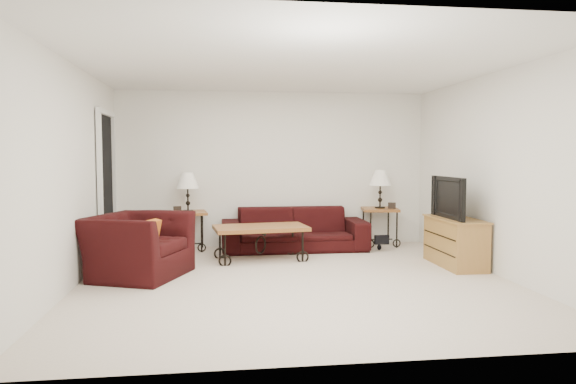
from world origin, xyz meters
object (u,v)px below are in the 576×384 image
Objects in this scene: side_table_left at (188,231)px; lamp_left at (188,192)px; armchair at (138,246)px; backpack at (379,236)px; coffee_table at (261,243)px; sofa at (294,229)px; side_table_right at (380,227)px; lamp_right at (380,189)px; television at (455,198)px; tv_stand at (455,242)px.

side_table_left is 0.60m from lamp_left.
armchair reaches higher than backpack.
coffee_table is at bearing -165.92° from backpack.
side_table_left reaches higher than coffee_table.
armchair reaches higher than sofa.
side_table_left is 3.07m from side_table_right.
lamp_right reaches higher than side_table_right.
television is at bearing -16.13° from coffee_table.
lamp_left is (-1.64, 0.18, 0.58)m from sofa.
television is (2.52, -0.73, 0.68)m from coffee_table.
tv_stand is (0.52, -1.64, 0.01)m from side_table_right.
side_table_left is at bearing -114.67° from television.
sofa is 1.92× the size of armchair.
armchair reaches higher than side_table_right.
sofa is 1.65m from side_table_left.
backpack is (2.95, -0.38, -0.69)m from lamp_left.
armchair is at bearing -152.34° from coffee_table.
television is (3.58, -1.64, 0.01)m from lamp_left.
coffee_table is at bearing -128.44° from sofa.
tv_stand reaches higher than coffee_table.
armchair is (-1.56, -0.82, 0.14)m from coffee_table.
backpack is at bearing 15.76° from coffee_table.
lamp_right is at bearing 0.00° from lamp_left.
lamp_left is at bearing 171.02° from backpack.
television is 1.57m from backpack.
side_table_left is at bearing -180.00° from lamp_right.
tv_stand is 0.60m from television.
armchair is at bearing -178.75° from tv_stand.
backpack is (-0.12, -0.38, -0.09)m from side_table_right.
tv_stand reaches higher than side_table_right.
lamp_left is at bearing 155.45° from tv_stand.
armchair is 3.72m from backpack.
lamp_right reaches higher than television.
tv_stand is at bearing -72.34° from lamp_right.
lamp_right is at bearing -42.23° from armchair.
lamp_right reaches higher than side_table_left.
side_table_right is at bearing -42.23° from armchair.
television is (0.50, -1.64, -0.01)m from lamp_right.
lamp_right is at bearing -162.97° from television.
lamp_right is at bearing 24.34° from coffee_table.
sofa is 2.45m from tv_stand.
coffee_table is 2.92× the size of backpack.
lamp_left is at bearing 139.08° from coffee_table.
television reaches higher than coffee_table.
side_table_left is at bearing -180.00° from side_table_right.
sofa is 2.34× the size of television.
lamp_left is 3.05m from backpack.
side_table_right reaches higher than side_table_left.
backpack is at bearing -107.89° from side_table_right.
lamp_left is at bearing 5.60° from armchair.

